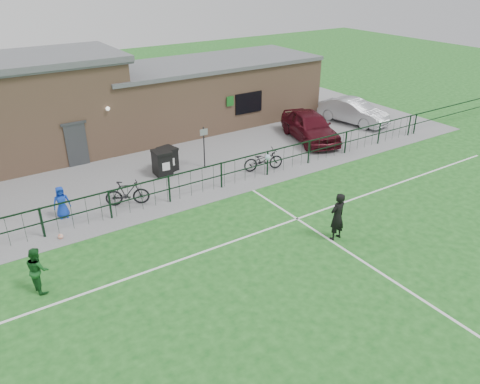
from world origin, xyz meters
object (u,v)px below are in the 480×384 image
outfield_player (38,269)px  bicycle_d (127,193)px  wheelie_bin_right (162,164)px  sign_post (204,147)px  car_silver (353,111)px  ball_ground (61,236)px  bicycle_e (263,160)px  wheelie_bin_left (168,160)px  spectator_child (61,202)px  car_maroon (310,126)px

outfield_player → bicycle_d: bearing=-57.9°
outfield_player → wheelie_bin_right: bearing=-58.9°
sign_post → car_silver: sign_post is taller
sign_post → ball_ground: (-7.57, -2.88, -0.92)m
wheelie_bin_right → outfield_player: 8.85m
bicycle_d → bicycle_e: bicycle_d is taller
car_silver → bicycle_d: bearing=178.5°
ball_ground → outfield_player: bearing=-115.1°
wheelie_bin_right → bicycle_e: 4.74m
wheelie_bin_left → bicycle_d: bearing=-153.8°
sign_post → spectator_child: (-7.05, -1.34, -0.35)m
wheelie_bin_left → car_maroon: 8.40m
car_silver → ball_ground: (-18.56, -3.84, -0.64)m
wheelie_bin_right → spectator_child: 5.21m
sign_post → car_maroon: bearing=0.7°
bicycle_d → outfield_player: 5.68m
sign_post → ball_ground: size_ratio=10.19×
wheelie_bin_left → car_maroon: size_ratio=0.22×
wheelie_bin_left → outfield_player: size_ratio=0.71×
wheelie_bin_left → wheelie_bin_right: wheelie_bin_right is taller
bicycle_e → outfield_player: outfield_player is taller
bicycle_d → spectator_child: (-2.49, 0.41, 0.12)m
sign_post → spectator_child: size_ratio=1.55×
bicycle_d → wheelie_bin_right: bearing=-28.5°
sign_post → bicycle_e: size_ratio=1.03×
wheelie_bin_left → sign_post: sign_post is taller
car_maroon → outfield_player: size_ratio=3.20×
spectator_child → sign_post: bearing=14.5°
car_silver → bicycle_d: size_ratio=2.47×
spectator_child → wheelie_bin_right: bearing=21.6°
wheelie_bin_right → car_silver: car_silver is taller
car_maroon → outfield_player: (-15.55, -5.59, -0.09)m
bicycle_d → ball_ground: bicycle_d is taller
car_silver → bicycle_e: (-8.85, -2.86, -0.21)m
bicycle_d → car_silver: bearing=-57.6°
bicycle_d → outfield_player: size_ratio=1.20×
wheelie_bin_right → outfield_player: (-6.72, -5.77, 0.17)m
bicycle_e → outfield_player: size_ratio=1.32×
bicycle_d → bicycle_e: 6.70m
car_maroon → wheelie_bin_right: bearing=-165.5°
bicycle_d → ball_ground: bearing=133.2°
sign_post → outfield_player: size_ratio=1.36×
wheelie_bin_left → spectator_child: (-5.41, -1.93, 0.13)m
sign_post → bicycle_d: bearing=-159.1°
car_maroon → outfield_player: car_maroon is taller
car_silver → bicycle_e: 9.30m
bicycle_d → outfield_player: outfield_player is taller
wheelie_bin_right → outfield_player: outfield_player is taller
outfield_player → sign_post: bearing=-67.5°
car_maroon → car_silver: size_ratio=1.08×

